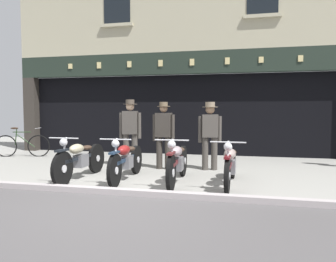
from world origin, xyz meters
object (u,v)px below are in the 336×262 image
at_px(motorcycle_center, 178,161).
at_px(salesman_left, 130,129).
at_px(motorcycle_center_left, 126,160).
at_px(leaning_bicycle, 22,145).
at_px(motorcycle_left, 80,158).
at_px(salesman_right, 210,132).
at_px(motorcycle_center_right, 230,164).
at_px(advert_board_near, 126,102).
at_px(shopkeeper_center, 164,132).

bearing_deg(motorcycle_center, salesman_left, -46.60).
bearing_deg(motorcycle_center_left, motorcycle_center, 176.78).
xyz_separation_m(salesman_left, leaning_bicycle, (-3.92, 0.97, -0.59)).
bearing_deg(leaning_bicycle, motorcycle_left, 37.49).
distance_m(motorcycle_center_left, salesman_right, 2.25).
height_order(motorcycle_center, motorcycle_center_right, motorcycle_center).
distance_m(motorcycle_left, advert_board_near, 4.55).
distance_m(motorcycle_center_left, motorcycle_center, 1.09).
height_order(motorcycle_center, salesman_left, salesman_left).
relative_size(motorcycle_center_left, shopkeeper_center, 1.22).
xyz_separation_m(motorcycle_left, motorcycle_center_right, (3.09, 0.12, -0.02)).
distance_m(shopkeeper_center, advert_board_near, 3.55).
height_order(motorcycle_left, leaning_bicycle, motorcycle_left).
bearing_deg(motorcycle_center_right, motorcycle_center_left, 3.01).
distance_m(motorcycle_center_left, salesman_left, 1.66).
relative_size(motorcycle_left, salesman_left, 1.20).
height_order(salesman_left, salesman_right, salesman_left).
relative_size(motorcycle_center_left, salesman_right, 1.23).
height_order(motorcycle_center_right, salesman_right, salesman_right).
distance_m(motorcycle_center_left, shopkeeper_center, 1.55).
bearing_deg(shopkeeper_center, motorcycle_center, 117.46).
xyz_separation_m(motorcycle_center_right, advert_board_near, (-3.66, 4.20, 1.31)).
relative_size(shopkeeper_center, salesman_right, 1.00).
distance_m(motorcycle_center_right, salesman_right, 1.68).
relative_size(shopkeeper_center, advert_board_near, 1.70).
height_order(salesman_right, advert_board_near, advert_board_near).
height_order(motorcycle_left, advert_board_near, advert_board_near).
height_order(motorcycle_center_right, leaning_bicycle, leaning_bicycle).
bearing_deg(salesman_right, advert_board_near, -51.81).
relative_size(salesman_left, shopkeeper_center, 1.04).
height_order(shopkeeper_center, salesman_right, shopkeeper_center).
bearing_deg(advert_board_near, salesman_left, -67.79).
xyz_separation_m(motorcycle_left, motorcycle_center, (2.06, 0.08, -0.00)).
xyz_separation_m(advert_board_near, leaning_bicycle, (-2.82, -1.73, -1.35)).
height_order(motorcycle_left, motorcycle_center, motorcycle_center).
height_order(motorcycle_left, motorcycle_center_left, motorcycle_left).
bearing_deg(advert_board_near, motorcycle_center_right, -48.92).
xyz_separation_m(motorcycle_center_right, leaning_bicycle, (-6.48, 2.47, -0.04)).
height_order(motorcycle_center_right, shopkeeper_center, shopkeeper_center).
height_order(motorcycle_center, salesman_right, salesman_right).
distance_m(motorcycle_center, salesman_left, 2.24).
distance_m(advert_board_near, leaning_bicycle, 3.57).
bearing_deg(motorcycle_center_left, motorcycle_left, 5.32).
bearing_deg(motorcycle_center_right, salesman_right, -67.76).
bearing_deg(motorcycle_center_right, salesman_left, -27.66).
xyz_separation_m(motorcycle_center_right, salesman_left, (-2.56, 1.50, 0.54)).
relative_size(advert_board_near, leaning_bicycle, 0.58).
relative_size(motorcycle_center, salesman_left, 1.20).
xyz_separation_m(motorcycle_center, shopkeeper_center, (-0.63, 1.43, 0.47)).
xyz_separation_m(motorcycle_center_left, salesman_right, (1.58, 1.52, 0.50)).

